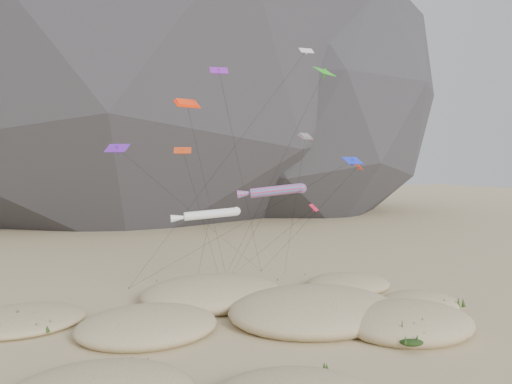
% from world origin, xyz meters
% --- Properties ---
extents(ground, '(500.00, 500.00, 0.00)m').
position_xyz_m(ground, '(0.00, 0.00, 0.00)').
color(ground, '#CCB789').
rests_on(ground, ground).
extents(dunes, '(49.91, 37.99, 3.82)m').
position_xyz_m(dunes, '(-1.39, 4.59, 0.72)').
color(dunes, '#CCB789').
rests_on(dunes, ground).
extents(dune_grass, '(43.67, 27.84, 1.43)m').
position_xyz_m(dune_grass, '(-1.14, 3.47, 0.83)').
color(dune_grass, black).
rests_on(dune_grass, ground).
extents(kite_stakes, '(23.94, 6.30, 0.30)m').
position_xyz_m(kite_stakes, '(1.49, 22.79, 0.15)').
color(kite_stakes, '#3F2D1E').
rests_on(kite_stakes, ground).
extents(rainbow_tube_kite, '(7.87, 10.03, 13.32)m').
position_xyz_m(rainbow_tube_kite, '(4.41, 13.11, 12.43)').
color(rainbow_tube_kite, '#FF1A36').
rests_on(rainbow_tube_kite, ground).
extents(white_tube_kite, '(7.66, 9.58, 10.82)m').
position_xyz_m(white_tube_kite, '(-3.67, 12.63, 10.06)').
color(white_tube_kite, white).
rests_on(white_tube_kite, ground).
extents(orange_parafoil, '(8.88, 8.29, 22.97)m').
position_xyz_m(orange_parafoil, '(-4.68, 16.93, 22.23)').
color(orange_parafoil, '#FF350D').
rests_on(orange_parafoil, ground).
extents(multi_parafoil, '(3.27, 10.87, 19.21)m').
position_xyz_m(multi_parafoil, '(8.83, 13.76, 18.55)').
color(multi_parafoil, '#FF2D1A').
rests_on(multi_parafoil, ground).
extents(delta_kites, '(29.80, 22.20, 30.22)m').
position_xyz_m(delta_kites, '(3.90, 11.51, 19.49)').
color(delta_kites, red).
rests_on(delta_kites, ground).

